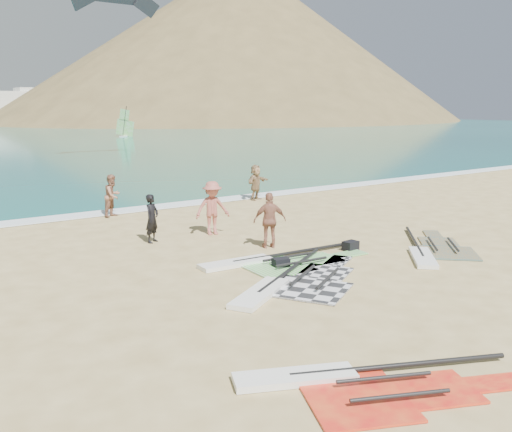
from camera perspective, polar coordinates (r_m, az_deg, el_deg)
ground at (r=15.94m, az=10.48°, el=-5.50°), size 300.00×300.00×0.00m
surf_line at (r=25.77m, az=-9.60°, el=0.85°), size 300.00×1.20×0.04m
headland_main at (r=170.30m, az=-1.36°, el=9.51°), size 143.00×143.00×45.00m
headland_minor at (r=199.66m, az=5.42°, el=9.69°), size 70.00×70.00×28.00m
rig_grey at (r=14.53m, az=3.81°, el=-6.76°), size 5.43×3.84×0.20m
rig_green at (r=16.44m, az=1.88°, el=-4.62°), size 5.24×2.22×0.20m
rig_orange at (r=18.58m, az=17.22°, el=-3.28°), size 4.46×4.12×0.20m
rig_red at (r=9.73m, az=10.20°, el=-16.26°), size 4.56×3.14×0.19m
gear_bag_near at (r=18.12m, az=9.43°, el=-2.96°), size 0.50×0.38×0.30m
gear_bag_far at (r=16.04m, az=2.50°, el=-4.71°), size 0.50×0.40×0.27m
person_wetsuit at (r=19.11m, az=-10.35°, el=-0.25°), size 0.70×0.64×1.61m
beachgoer_left at (r=23.92m, az=-14.14°, el=1.99°), size 1.06×1.01×1.73m
beachgoer_mid at (r=19.98m, az=-4.39°, el=0.80°), size 1.35×0.96×1.89m
beachgoer_back at (r=18.08m, az=1.39°, el=-0.44°), size 1.13×0.84×1.78m
beachgoer_right at (r=27.34m, az=-0.02°, el=3.40°), size 1.65×1.06×1.70m
windsurfer_right at (r=84.82m, az=-12.97°, el=8.59°), size 2.29×2.28×4.42m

